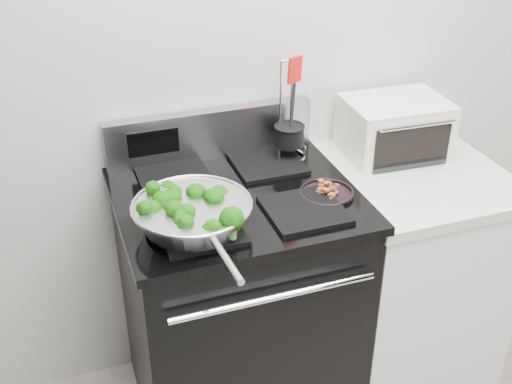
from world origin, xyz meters
name	(u,v)px	position (x,y,z in m)	size (l,w,h in m)	color
back_wall	(286,38)	(0.00, 1.75, 1.35)	(4.00, 0.02, 2.70)	#B7B5AE
gas_range	(238,304)	(-0.30, 1.41, 0.49)	(0.79, 0.69, 1.13)	black
counter	(402,272)	(0.39, 1.41, 0.46)	(0.62, 0.68, 0.92)	white
skillet	(193,213)	(-0.49, 1.26, 1.01)	(0.36, 0.58, 0.08)	silver
broccoli_pile	(192,207)	(-0.49, 1.26, 1.03)	(0.29, 0.29, 0.10)	black
bacon_plate	(326,190)	(-0.02, 1.31, 0.97)	(0.18, 0.18, 0.04)	black
utensil_holder	(289,141)	(-0.04, 1.61, 1.02)	(0.13, 0.13, 0.39)	silver
toaster_oven	(395,127)	(0.37, 1.57, 1.03)	(0.38, 0.30, 0.21)	beige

